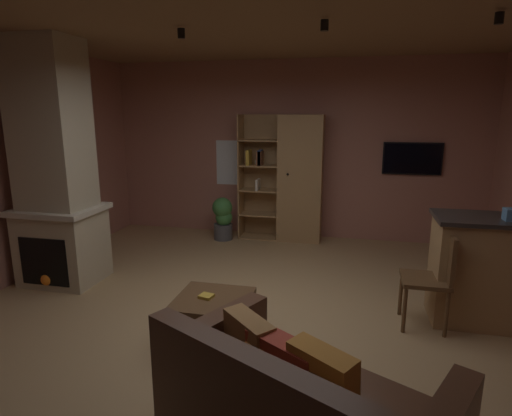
{
  "coord_description": "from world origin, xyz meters",
  "views": [
    {
      "loc": [
        0.9,
        -3.62,
        1.99
      ],
      "look_at": [
        0.0,
        0.4,
        1.05
      ],
      "focal_mm": 29.58,
      "sensor_mm": 36.0,
      "label": 1
    }
  ],
  "objects_px": {
    "bookshelf_cabinet": "(294,179)",
    "potted_floor_plant": "(223,217)",
    "dining_chair": "(435,274)",
    "wall_mounted_tv": "(412,159)",
    "tissue_box": "(512,215)",
    "stone_fireplace": "(56,178)",
    "table_book_0": "(206,296)",
    "coffee_table": "(213,307)"
  },
  "relations": [
    {
      "from": "bookshelf_cabinet",
      "to": "potted_floor_plant",
      "type": "height_order",
      "value": "bookshelf_cabinet"
    },
    {
      "from": "dining_chair",
      "to": "wall_mounted_tv",
      "type": "height_order",
      "value": "wall_mounted_tv"
    },
    {
      "from": "wall_mounted_tv",
      "to": "stone_fireplace",
      "type": "bearing_deg",
      "value": -149.15
    },
    {
      "from": "tissue_box",
      "to": "potted_floor_plant",
      "type": "distance_m",
      "value": 4.05
    },
    {
      "from": "table_book_0",
      "to": "dining_chair",
      "type": "distance_m",
      "value": 2.11
    },
    {
      "from": "table_book_0",
      "to": "wall_mounted_tv",
      "type": "relative_size",
      "value": 0.13
    },
    {
      "from": "tissue_box",
      "to": "wall_mounted_tv",
      "type": "relative_size",
      "value": 0.14
    },
    {
      "from": "tissue_box",
      "to": "potted_floor_plant",
      "type": "bearing_deg",
      "value": 147.4
    },
    {
      "from": "stone_fireplace",
      "to": "wall_mounted_tv",
      "type": "height_order",
      "value": "stone_fireplace"
    },
    {
      "from": "dining_chair",
      "to": "potted_floor_plant",
      "type": "height_order",
      "value": "dining_chair"
    },
    {
      "from": "coffee_table",
      "to": "dining_chair",
      "type": "distance_m",
      "value": 2.06
    },
    {
      "from": "tissue_box",
      "to": "wall_mounted_tv",
      "type": "distance_m",
      "value": 2.68
    },
    {
      "from": "bookshelf_cabinet",
      "to": "wall_mounted_tv",
      "type": "bearing_deg",
      "value": 6.92
    },
    {
      "from": "wall_mounted_tv",
      "to": "bookshelf_cabinet",
      "type": "bearing_deg",
      "value": -173.08
    },
    {
      "from": "bookshelf_cabinet",
      "to": "dining_chair",
      "type": "xyz_separation_m",
      "value": [
        1.65,
        -2.51,
        -0.45
      ]
    },
    {
      "from": "stone_fireplace",
      "to": "wall_mounted_tv",
      "type": "distance_m",
      "value": 4.88
    },
    {
      "from": "stone_fireplace",
      "to": "table_book_0",
      "type": "xyz_separation_m",
      "value": [
        2.12,
        -0.93,
        -0.84
      ]
    },
    {
      "from": "stone_fireplace",
      "to": "tissue_box",
      "type": "distance_m",
      "value": 4.72
    },
    {
      "from": "dining_chair",
      "to": "bookshelf_cabinet",
      "type": "bearing_deg",
      "value": 123.29
    },
    {
      "from": "stone_fireplace",
      "to": "coffee_table",
      "type": "height_order",
      "value": "stone_fireplace"
    },
    {
      "from": "tissue_box",
      "to": "table_book_0",
      "type": "relative_size",
      "value": 1.05
    },
    {
      "from": "tissue_box",
      "to": "wall_mounted_tv",
      "type": "xyz_separation_m",
      "value": [
        -0.52,
        2.62,
        0.21
      ]
    },
    {
      "from": "bookshelf_cabinet",
      "to": "dining_chair",
      "type": "bearing_deg",
      "value": -56.71
    },
    {
      "from": "dining_chair",
      "to": "wall_mounted_tv",
      "type": "xyz_separation_m",
      "value": [
        0.09,
        2.73,
        0.78
      ]
    },
    {
      "from": "coffee_table",
      "to": "dining_chair",
      "type": "height_order",
      "value": "dining_chair"
    },
    {
      "from": "stone_fireplace",
      "to": "table_book_0",
      "type": "relative_size",
      "value": 24.37
    },
    {
      "from": "bookshelf_cabinet",
      "to": "stone_fireplace",
      "type": "bearing_deg",
      "value": -136.94
    },
    {
      "from": "coffee_table",
      "to": "table_book_0",
      "type": "xyz_separation_m",
      "value": [
        -0.06,
        -0.0,
        0.1
      ]
    },
    {
      "from": "stone_fireplace",
      "to": "dining_chair",
      "type": "height_order",
      "value": "stone_fireplace"
    },
    {
      "from": "tissue_box",
      "to": "wall_mounted_tv",
      "type": "bearing_deg",
      "value": 101.29
    },
    {
      "from": "tissue_box",
      "to": "coffee_table",
      "type": "relative_size",
      "value": 0.19
    },
    {
      "from": "stone_fireplace",
      "to": "bookshelf_cabinet",
      "type": "bearing_deg",
      "value": 43.06
    },
    {
      "from": "dining_chair",
      "to": "tissue_box",
      "type": "bearing_deg",
      "value": 10.07
    },
    {
      "from": "stone_fireplace",
      "to": "coffee_table",
      "type": "xyz_separation_m",
      "value": [
        2.18,
        -0.92,
        -0.93
      ]
    },
    {
      "from": "bookshelf_cabinet",
      "to": "potted_floor_plant",
      "type": "relative_size",
      "value": 2.86
    },
    {
      "from": "dining_chair",
      "to": "stone_fireplace",
      "type": "bearing_deg",
      "value": 176.92
    },
    {
      "from": "bookshelf_cabinet",
      "to": "coffee_table",
      "type": "bearing_deg",
      "value": -94.91
    },
    {
      "from": "dining_chair",
      "to": "wall_mounted_tv",
      "type": "bearing_deg",
      "value": 88.16
    },
    {
      "from": "coffee_table",
      "to": "wall_mounted_tv",
      "type": "bearing_deg",
      "value": 59.55
    },
    {
      "from": "tissue_box",
      "to": "dining_chair",
      "type": "height_order",
      "value": "tissue_box"
    },
    {
      "from": "bookshelf_cabinet",
      "to": "potted_floor_plant",
      "type": "distance_m",
      "value": 1.28
    },
    {
      "from": "bookshelf_cabinet",
      "to": "tissue_box",
      "type": "xyz_separation_m",
      "value": [
        2.26,
        -2.41,
        0.13
      ]
    }
  ]
}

